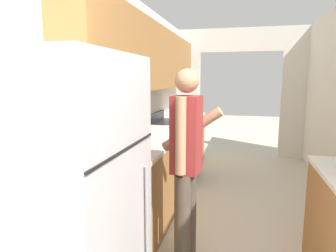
# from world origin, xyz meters

# --- Properties ---
(wall_left) EXTENTS (0.38, 7.78, 2.50)m
(wall_left) POSITION_xyz_m (-1.18, 2.53, 1.50)
(wall_left) COLOR silver
(wall_left) RESTS_ON ground_plane
(wall_far_with_doorway) EXTENTS (2.86, 0.06, 2.50)m
(wall_far_with_doorway) POSITION_xyz_m (0.00, 5.41, 1.43)
(wall_far_with_doorway) COLOR silver
(wall_far_with_doorway) RESTS_ON ground_plane
(counter_left) EXTENTS (0.62, 4.00, 0.88)m
(counter_left) POSITION_xyz_m (-0.93, 2.91, 0.44)
(counter_left) COLOR #9E6B38
(counter_left) RESTS_ON ground_plane
(refrigerator) EXTENTS (0.77, 0.84, 1.66)m
(refrigerator) POSITION_xyz_m (-0.86, 0.64, 0.83)
(refrigerator) COLOR #B7B7BC
(refrigerator) RESTS_ON ground_plane
(range_oven) EXTENTS (0.66, 0.76, 1.02)m
(range_oven) POSITION_xyz_m (-0.92, 3.71, 0.45)
(range_oven) COLOR black
(range_oven) RESTS_ON ground_plane
(person) EXTENTS (0.52, 0.40, 1.61)m
(person) POSITION_xyz_m (-0.35, 1.54, 0.86)
(person) COLOR #4C4238
(person) RESTS_ON ground_plane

